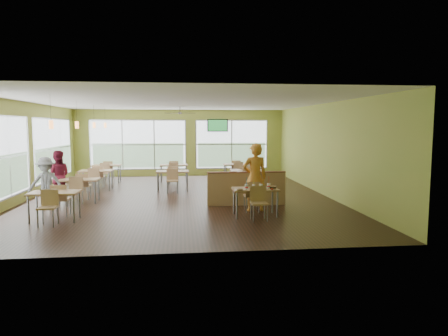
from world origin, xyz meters
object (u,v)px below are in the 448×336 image
at_px(half_wall_divider, 246,188).
at_px(man_plaid, 255,177).
at_px(main_table, 255,193).
at_px(food_basket, 272,187).

height_order(half_wall_divider, man_plaid, man_plaid).
bearing_deg(half_wall_divider, main_table, -90.00).
xyz_separation_m(half_wall_divider, man_plaid, (0.10, -0.81, 0.44)).
relative_size(half_wall_divider, man_plaid, 1.24).
bearing_deg(main_table, man_plaid, 80.73).
bearing_deg(food_basket, half_wall_divider, 107.21).
distance_m(main_table, food_basket, 0.48).
height_order(half_wall_divider, food_basket, half_wall_divider).
relative_size(man_plaid, food_basket, 7.51).
distance_m(half_wall_divider, man_plaid, 0.93).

